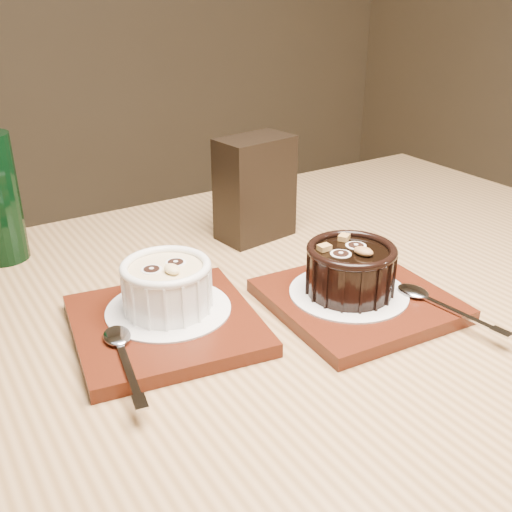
{
  "coord_description": "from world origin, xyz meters",
  "views": [
    {
      "loc": [
        -0.25,
        -0.34,
        1.08
      ],
      "look_at": [
        0.02,
        0.16,
        0.81
      ],
      "focal_mm": 42.0,
      "sensor_mm": 36.0,
      "label": 1
    }
  ],
  "objects_px": {
    "ramekin_white": "(167,284)",
    "tray_left": "(166,325)",
    "ramekin_dark": "(350,267)",
    "table": "(265,389)",
    "tray_right": "(357,300)",
    "condiment_stand": "(255,189)"
  },
  "relations": [
    {
      "from": "ramekin_dark",
      "to": "tray_left",
      "type": "bearing_deg",
      "value": 147.08
    },
    {
      "from": "tray_left",
      "to": "tray_right",
      "type": "height_order",
      "value": "same"
    },
    {
      "from": "tray_right",
      "to": "tray_left",
      "type": "bearing_deg",
      "value": 165.56
    },
    {
      "from": "table",
      "to": "tray_right",
      "type": "distance_m",
      "value": 0.14
    },
    {
      "from": "ramekin_white",
      "to": "ramekin_dark",
      "type": "relative_size",
      "value": 0.96
    },
    {
      "from": "tray_left",
      "to": "ramekin_white",
      "type": "bearing_deg",
      "value": 57.17
    },
    {
      "from": "tray_right",
      "to": "ramekin_white",
      "type": "bearing_deg",
      "value": 160.97
    },
    {
      "from": "ramekin_white",
      "to": "tray_right",
      "type": "height_order",
      "value": "ramekin_white"
    },
    {
      "from": "tray_left",
      "to": "ramekin_white",
      "type": "distance_m",
      "value": 0.04
    },
    {
      "from": "tray_right",
      "to": "ramekin_dark",
      "type": "distance_m",
      "value": 0.04
    },
    {
      "from": "tray_right",
      "to": "condiment_stand",
      "type": "xyz_separation_m",
      "value": [
        -0.01,
        0.23,
        0.06
      ]
    },
    {
      "from": "tray_left",
      "to": "ramekin_white",
      "type": "height_order",
      "value": "ramekin_white"
    },
    {
      "from": "tray_left",
      "to": "ramekin_dark",
      "type": "distance_m",
      "value": 0.2
    },
    {
      "from": "ramekin_white",
      "to": "tray_left",
      "type": "bearing_deg",
      "value": -130.51
    },
    {
      "from": "ramekin_white",
      "to": "condiment_stand",
      "type": "xyz_separation_m",
      "value": [
        0.19,
        0.16,
        0.02
      ]
    },
    {
      "from": "condiment_stand",
      "to": "tray_right",
      "type": "bearing_deg",
      "value": -88.61
    },
    {
      "from": "ramekin_dark",
      "to": "condiment_stand",
      "type": "distance_m",
      "value": 0.22
    },
    {
      "from": "table",
      "to": "condiment_stand",
      "type": "xyz_separation_m",
      "value": [
        0.1,
        0.2,
        0.16
      ]
    },
    {
      "from": "ramekin_dark",
      "to": "condiment_stand",
      "type": "height_order",
      "value": "condiment_stand"
    },
    {
      "from": "ramekin_white",
      "to": "ramekin_dark",
      "type": "distance_m",
      "value": 0.2
    },
    {
      "from": "tray_left",
      "to": "condiment_stand",
      "type": "bearing_deg",
      "value": 41.55
    },
    {
      "from": "tray_left",
      "to": "tray_right",
      "type": "bearing_deg",
      "value": -14.44
    }
  ]
}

